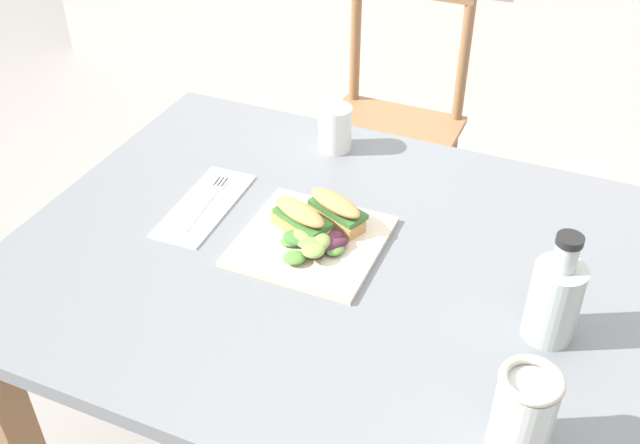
% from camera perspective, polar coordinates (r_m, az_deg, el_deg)
% --- Properties ---
extents(dining_table, '(1.15, 0.87, 0.74)m').
position_cam_1_polar(dining_table, '(1.35, 1.67, -7.05)').
color(dining_table, slate).
rests_on(dining_table, ground).
extents(chair_wooden_far, '(0.40, 0.40, 0.87)m').
position_cam_1_polar(chair_wooden_far, '(2.23, 5.49, 7.33)').
color(chair_wooden_far, '#8E6642').
rests_on(chair_wooden_far, ground).
extents(plate_lunch, '(0.24, 0.24, 0.01)m').
position_cam_1_polar(plate_lunch, '(1.29, -0.70, -1.52)').
color(plate_lunch, beige).
rests_on(plate_lunch, dining_table).
extents(sandwich_half_front, '(0.12, 0.09, 0.06)m').
position_cam_1_polar(sandwich_half_front, '(1.28, -1.54, 0.27)').
color(sandwich_half_front, tan).
rests_on(sandwich_half_front, plate_lunch).
extents(sandwich_half_back, '(0.12, 0.09, 0.06)m').
position_cam_1_polar(sandwich_half_back, '(1.31, 1.24, 0.97)').
color(sandwich_half_back, tan).
rests_on(sandwich_half_back, plate_lunch).
extents(salad_mixed_greens, '(0.13, 0.12, 0.03)m').
position_cam_1_polar(salad_mixed_greens, '(1.25, -0.52, -1.72)').
color(salad_mixed_greens, '#4C2338').
rests_on(salad_mixed_greens, plate_lunch).
extents(napkin_folded, '(0.11, 0.25, 0.00)m').
position_cam_1_polar(napkin_folded, '(1.40, -9.01, 1.30)').
color(napkin_folded, silver).
rests_on(napkin_folded, dining_table).
extents(fork_on_napkin, '(0.04, 0.19, 0.00)m').
position_cam_1_polar(fork_on_napkin, '(1.41, -8.73, 1.81)').
color(fork_on_napkin, silver).
rests_on(fork_on_napkin, napkin_folded).
extents(bottle_cold_brew, '(0.08, 0.08, 0.19)m').
position_cam_1_polar(bottle_cold_brew, '(1.13, 17.80, -6.05)').
color(bottle_cold_brew, '#472819').
rests_on(bottle_cold_brew, dining_table).
extents(mason_jar_iced_tea, '(0.08, 0.08, 0.13)m').
position_cam_1_polar(mason_jar_iced_tea, '(0.98, 15.57, -14.40)').
color(mason_jar_iced_tea, '#C67528').
rests_on(mason_jar_iced_tea, dining_table).
extents(cup_extra_side, '(0.07, 0.07, 0.10)m').
position_cam_1_polar(cup_extra_side, '(1.53, 1.19, 7.34)').
color(cup_extra_side, white).
rests_on(cup_extra_side, dining_table).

